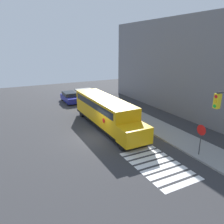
% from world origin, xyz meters
% --- Properties ---
extents(ground_plane, '(60.00, 60.00, 0.00)m').
position_xyz_m(ground_plane, '(0.00, 0.00, 0.00)').
color(ground_plane, '#333335').
extents(sidewalk_strip, '(44.00, 3.00, 0.15)m').
position_xyz_m(sidewalk_strip, '(0.00, 6.50, 0.07)').
color(sidewalk_strip, gray).
rests_on(sidewalk_strip, ground).
extents(building_backdrop, '(32.00, 4.00, 11.12)m').
position_xyz_m(building_backdrop, '(0.00, 13.00, 5.56)').
color(building_backdrop, slate).
rests_on(building_backdrop, ground).
extents(crosswalk_stripes, '(5.40, 3.20, 0.01)m').
position_xyz_m(crosswalk_stripes, '(6.24, 2.00, 0.00)').
color(crosswalk_stripes, white).
rests_on(crosswalk_stripes, ground).
extents(school_bus, '(11.61, 2.57, 2.95)m').
position_xyz_m(school_bus, '(-2.23, 2.00, 1.71)').
color(school_bus, '#EAA80F').
rests_on(school_bus, ground).
extents(parked_car, '(4.37, 1.78, 1.45)m').
position_xyz_m(parked_car, '(-13.58, 1.65, 0.73)').
color(parked_car, navy).
rests_on(parked_car, ground).
extents(stop_sign, '(0.79, 0.10, 2.53)m').
position_xyz_m(stop_sign, '(6.62, 5.55, 1.71)').
color(stop_sign, '#38383A').
rests_on(stop_sign, ground).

